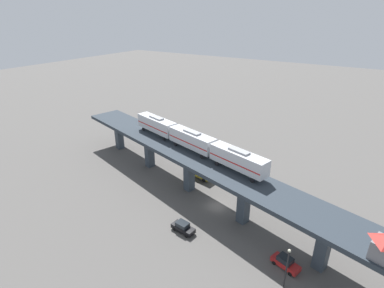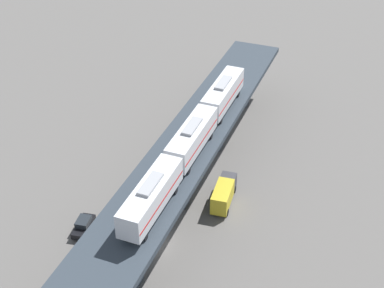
# 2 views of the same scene
# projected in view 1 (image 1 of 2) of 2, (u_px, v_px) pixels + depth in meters

# --- Properties ---
(ground_plane) EXTENTS (400.00, 400.00, 0.00)m
(ground_plane) POSITION_uv_depth(u_px,v_px,m) (217.00, 206.00, 60.79)
(ground_plane) COLOR #514F4C
(elevated_viaduct) EXTENTS (32.35, 90.96, 8.92)m
(elevated_viaduct) POSITION_uv_depth(u_px,v_px,m) (218.00, 173.00, 57.86)
(elevated_viaduct) COLOR #283039
(elevated_viaduct) RESTS_ON ground
(subway_train) EXTENTS (12.51, 36.62, 4.45)m
(subway_train) POSITION_uv_depth(u_px,v_px,m) (192.00, 140.00, 63.20)
(subway_train) COLOR silver
(subway_train) RESTS_ON elevated_viaduct
(street_car_black) EXTENTS (2.34, 4.58, 1.89)m
(street_car_black) POSITION_uv_depth(u_px,v_px,m) (183.00, 227.00, 53.41)
(street_car_black) COLOR black
(street_car_black) RESTS_ON ground
(street_car_red) EXTENTS (3.05, 4.74, 1.89)m
(street_car_red) POSITION_uv_depth(u_px,v_px,m) (285.00, 262.00, 45.87)
(street_car_red) COLOR #AD1E1E
(street_car_red) RESTS_ON ground
(delivery_truck) EXTENTS (3.44, 7.48, 3.20)m
(delivery_truck) POSITION_uv_depth(u_px,v_px,m) (199.00, 170.00, 70.93)
(delivery_truck) COLOR #333338
(delivery_truck) RESTS_ON ground
(street_lamp) EXTENTS (0.44, 0.44, 6.94)m
(street_lamp) POSITION_uv_depth(u_px,v_px,m) (287.00, 265.00, 41.25)
(street_lamp) COLOR black
(street_lamp) RESTS_ON ground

